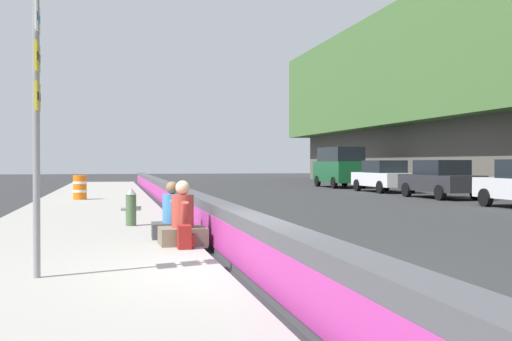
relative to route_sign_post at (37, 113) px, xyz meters
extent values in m
plane|color=#2B2B2D|center=(0.08, -2.89, -2.23)|extent=(160.00, 160.00, 0.00)
cube|color=gray|center=(0.08, -0.24, -2.16)|extent=(80.00, 4.40, 0.14)
cube|color=#47474C|center=(0.08, -2.89, -1.81)|extent=(76.00, 0.44, 0.85)
cube|color=#B2338C|center=(0.08, -2.67, -1.85)|extent=(74.48, 0.01, 0.54)
cylinder|color=gray|center=(0.00, 0.01, -0.29)|extent=(0.09, 0.09, 3.60)
cube|color=white|center=(0.00, -0.01, 1.21)|extent=(0.44, 0.02, 0.36)
cube|color=#1956AD|center=(0.00, -0.03, 1.21)|extent=(0.30, 0.01, 0.10)
cube|color=yellow|center=(0.00, -0.01, 0.71)|extent=(0.44, 0.02, 0.36)
cube|color=black|center=(0.00, -0.03, 0.71)|extent=(0.30, 0.01, 0.10)
cube|color=yellow|center=(0.00, -0.01, 0.21)|extent=(0.44, 0.02, 0.36)
cube|color=black|center=(0.00, -0.03, 0.21)|extent=(0.30, 0.01, 0.10)
cylinder|color=#47663D|center=(6.38, -1.34, -1.73)|extent=(0.24, 0.24, 0.72)
cone|color=gray|center=(6.38, -1.34, -1.29)|extent=(0.26, 0.26, 0.16)
cylinder|color=gray|center=(6.38, -1.51, -1.70)|extent=(0.10, 0.12, 0.10)
cylinder|color=gray|center=(6.38, -1.17, -1.70)|extent=(0.10, 0.12, 0.10)
cube|color=#706651|center=(2.79, -2.15, -1.94)|extent=(0.73, 0.84, 0.31)
cylinder|color=#AD3D33|center=(2.79, -2.15, -1.50)|extent=(0.39, 0.39, 0.58)
sphere|color=beige|center=(2.79, -2.15, -1.08)|extent=(0.26, 0.26, 0.26)
cylinder|color=#AD3D33|center=(3.01, -2.14, -1.55)|extent=(0.30, 0.15, 0.51)
cylinder|color=#AD3D33|center=(2.58, -2.16, -1.55)|extent=(0.30, 0.15, 0.51)
cube|color=#424247|center=(3.84, -2.06, -1.95)|extent=(0.69, 0.80, 0.29)
cylinder|color=#427FB7|center=(3.84, -2.06, -1.52)|extent=(0.38, 0.38, 0.56)
sphere|color=#8E6647|center=(3.84, -2.06, -1.12)|extent=(0.25, 0.25, 0.25)
cylinder|color=#427FB7|center=(4.04, -2.07, -1.58)|extent=(0.29, 0.14, 0.49)
cylinder|color=#427FB7|center=(3.63, -2.05, -1.58)|extent=(0.29, 0.14, 0.49)
cube|color=maroon|center=(2.25, -2.12, -1.89)|extent=(0.32, 0.22, 0.40)
cube|color=maroon|center=(2.25, -2.26, -1.95)|extent=(0.22, 0.06, 0.20)
cylinder|color=orange|center=(17.23, 0.33, -1.62)|extent=(0.52, 0.52, 0.95)
cylinder|color=white|center=(17.23, 0.33, -1.43)|extent=(0.54, 0.54, 0.10)
cylinder|color=white|center=(17.23, 0.33, -1.76)|extent=(0.54, 0.54, 0.10)
cylinder|color=black|center=(11.87, -14.11, -1.90)|extent=(0.66, 0.23, 0.66)
cube|color=#28282D|center=(17.02, -15.18, -1.54)|extent=(4.56, 1.95, 0.72)
cube|color=black|center=(16.92, -15.18, -0.85)|extent=(2.25, 1.69, 0.66)
cylinder|color=black|center=(18.43, -14.27, -1.90)|extent=(0.67, 0.24, 0.66)
cylinder|color=black|center=(18.49, -15.99, -1.90)|extent=(0.67, 0.24, 0.66)
cylinder|color=black|center=(15.55, -14.36, -1.90)|extent=(0.67, 0.24, 0.66)
cylinder|color=black|center=(15.61, -16.09, -1.90)|extent=(0.67, 0.24, 0.66)
cube|color=silver|center=(22.99, -15.16, -1.54)|extent=(4.56, 1.95, 0.72)
cube|color=black|center=(22.89, -15.16, -0.85)|extent=(2.25, 1.69, 0.66)
cylinder|color=black|center=(24.40, -14.25, -1.90)|extent=(0.67, 0.24, 0.66)
cylinder|color=black|center=(24.46, -15.97, -1.90)|extent=(0.67, 0.24, 0.66)
cylinder|color=black|center=(21.52, -14.34, -1.90)|extent=(0.67, 0.24, 0.66)
cylinder|color=black|center=(21.58, -16.07, -1.90)|extent=(0.67, 0.24, 0.66)
cube|color=#145128|center=(29.40, -15.05, -1.22)|extent=(5.12, 2.02, 1.30)
cube|color=black|center=(29.30, -15.05, -0.12)|extent=(4.12, 1.81, 0.90)
cylinder|color=black|center=(31.04, -14.13, -1.87)|extent=(0.72, 0.23, 0.72)
cylinder|color=black|center=(31.02, -16.01, -1.87)|extent=(0.72, 0.23, 0.72)
cylinder|color=black|center=(27.78, -14.09, -1.87)|extent=(0.72, 0.23, 0.72)
cylinder|color=black|center=(27.76, -15.98, -1.87)|extent=(0.72, 0.23, 0.72)
camera|label=1|loc=(-8.36, -0.94, -0.63)|focal=43.96mm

